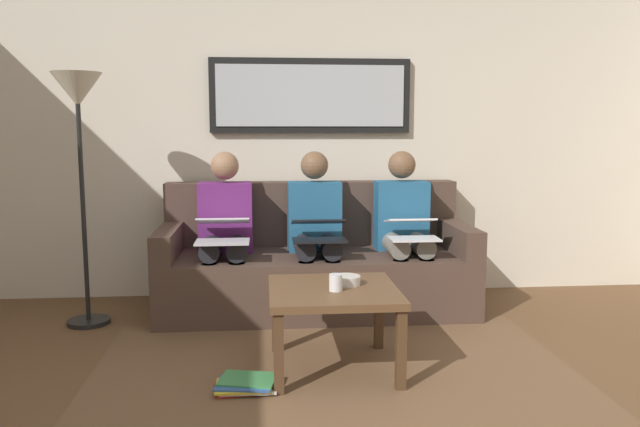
# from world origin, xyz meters

# --- Properties ---
(wall_rear) EXTENTS (6.00, 0.12, 2.60)m
(wall_rear) POSITION_xyz_m (0.00, -2.60, 1.30)
(wall_rear) COLOR beige
(wall_rear) RESTS_ON ground_plane
(area_rug) EXTENTS (2.60, 1.80, 0.01)m
(area_rug) POSITION_xyz_m (0.00, -0.85, 0.00)
(area_rug) COLOR brown
(area_rug) RESTS_ON ground_plane
(couch) EXTENTS (2.20, 0.90, 0.90)m
(couch) POSITION_xyz_m (0.00, -2.12, 0.31)
(couch) COLOR #4C382D
(couch) RESTS_ON ground_plane
(framed_mirror) EXTENTS (1.54, 0.05, 0.56)m
(framed_mirror) POSITION_xyz_m (0.00, -2.51, 1.55)
(framed_mirror) COLOR black
(coffee_table) EXTENTS (0.69, 0.69, 0.45)m
(coffee_table) POSITION_xyz_m (-0.00, -0.90, 0.39)
(coffee_table) COLOR brown
(coffee_table) RESTS_ON ground_plane
(cup) EXTENTS (0.07, 0.07, 0.09)m
(cup) POSITION_xyz_m (-0.01, -0.84, 0.50)
(cup) COLOR silver
(cup) RESTS_ON coffee_table
(bowl) EXTENTS (0.16, 0.16, 0.05)m
(bowl) POSITION_xyz_m (-0.08, -0.96, 0.48)
(bowl) COLOR beige
(bowl) RESTS_ON coffee_table
(person_left) EXTENTS (0.38, 0.58, 1.14)m
(person_left) POSITION_xyz_m (-0.64, -2.05, 0.61)
(person_left) COLOR #235B84
(person_left) RESTS_ON couch
(laptop_white) EXTENTS (0.33, 0.33, 0.14)m
(laptop_white) POSITION_xyz_m (-0.64, -1.80, 0.63)
(laptop_white) COLOR white
(person_middle) EXTENTS (0.38, 0.58, 1.14)m
(person_middle) POSITION_xyz_m (0.00, -2.05, 0.61)
(person_middle) COLOR #235B84
(person_middle) RESTS_ON couch
(laptop_black) EXTENTS (0.36, 0.33, 0.14)m
(laptop_black) POSITION_xyz_m (0.00, -1.80, 0.63)
(laptop_black) COLOR black
(person_right) EXTENTS (0.38, 0.58, 1.14)m
(person_right) POSITION_xyz_m (0.64, -2.05, 0.61)
(person_right) COLOR #66236B
(person_right) RESTS_ON couch
(laptop_silver) EXTENTS (0.35, 0.38, 0.16)m
(laptop_silver) POSITION_xyz_m (0.64, -1.81, 0.63)
(laptop_silver) COLOR silver
(magazine_stack) EXTENTS (0.33, 0.28, 0.05)m
(magazine_stack) POSITION_xyz_m (0.47, -0.66, 0.03)
(magazine_stack) COLOR red
(magazine_stack) RESTS_ON ground_plane
(standing_lamp) EXTENTS (0.32, 0.32, 1.66)m
(standing_lamp) POSITION_xyz_m (1.55, -1.85, 1.37)
(standing_lamp) COLOR black
(standing_lamp) RESTS_ON ground_plane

